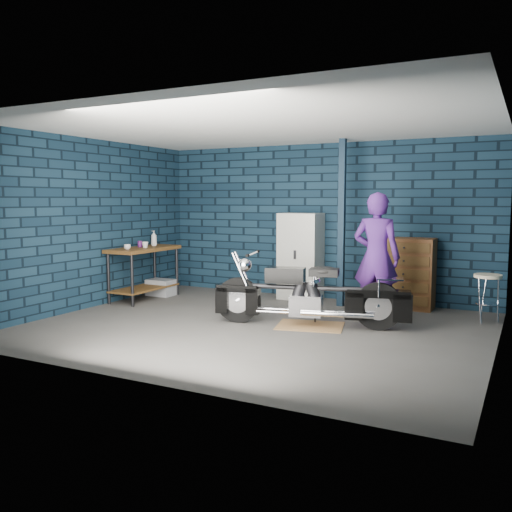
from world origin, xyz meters
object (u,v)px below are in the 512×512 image
(person, at_px, (376,257))
(tool_chest, at_px, (406,273))
(motorcycle, at_px, (310,290))
(storage_bin, at_px, (161,287))
(shop_stool, at_px, (487,299))
(workbench, at_px, (144,273))
(locker, at_px, (300,256))

(person, distance_m, tool_chest, 1.15)
(tool_chest, bearing_deg, motorcycle, -116.07)
(storage_bin, height_order, shop_stool, shop_stool)
(workbench, bearing_deg, person, 2.89)
(storage_bin, xyz_separation_m, tool_chest, (4.21, 0.84, 0.42))
(storage_bin, bearing_deg, workbench, -92.61)
(workbench, distance_m, shop_stool, 5.51)
(storage_bin, relative_size, tool_chest, 0.42)
(motorcycle, bearing_deg, person, 34.65)
(motorcycle, height_order, locker, locker)
(motorcycle, distance_m, person, 1.13)
(workbench, bearing_deg, locker, 28.07)
(person, bearing_deg, tool_chest, -99.51)
(tool_chest, bearing_deg, person, -100.98)
(tool_chest, bearing_deg, shop_stool, -23.12)
(motorcycle, xyz_separation_m, locker, (-0.92, 1.86, 0.25))
(shop_stool, bearing_deg, tool_chest, 156.88)
(person, bearing_deg, shop_stool, -157.64)
(workbench, xyz_separation_m, person, (4.02, 0.20, 0.47))
(person, height_order, locker, person)
(storage_bin, height_order, tool_chest, tool_chest)
(workbench, height_order, storage_bin, workbench)
(workbench, bearing_deg, tool_chest, 16.86)
(workbench, distance_m, locker, 2.74)
(motorcycle, height_order, person, person)
(workbench, distance_m, storage_bin, 0.54)
(motorcycle, distance_m, storage_bin, 3.47)
(storage_bin, distance_m, locker, 2.60)
(locker, distance_m, tool_chest, 1.83)
(storage_bin, bearing_deg, shop_stool, 3.32)
(tool_chest, distance_m, shop_stool, 1.36)
(storage_bin, bearing_deg, person, -3.37)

